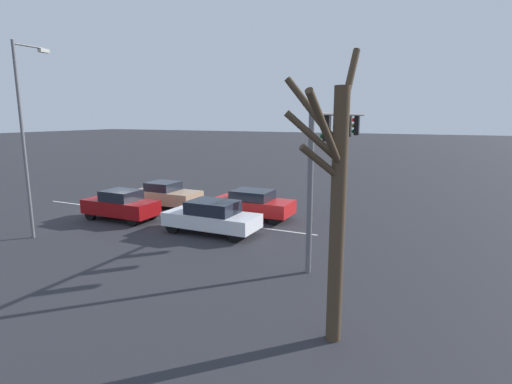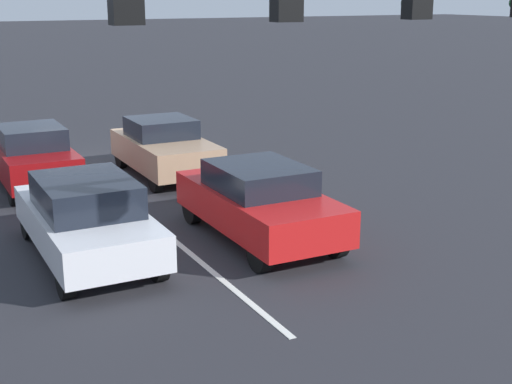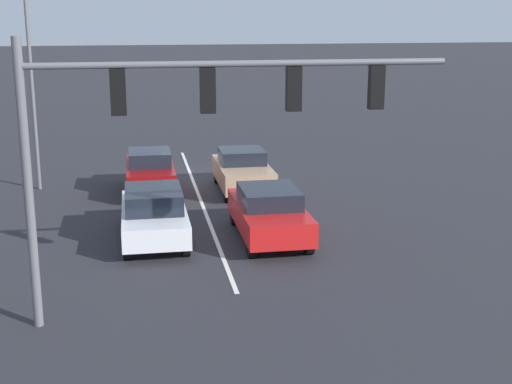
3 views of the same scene
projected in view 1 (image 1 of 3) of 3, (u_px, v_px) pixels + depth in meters
The scene contains 9 objects.
ground_plane at pixel (123, 210), 23.63m from camera, with size 240.00×240.00×0.00m, color #28282D.
lane_stripe_left_divider at pixel (163, 215), 22.39m from camera, with size 0.12×17.91×0.01m, color silver.
car_white_midlane_front at pixel (212, 217), 18.82m from camera, with size 1.87×4.51×1.57m.
car_red_leftlane_front at pixel (253, 204), 21.62m from camera, with size 1.89×4.37×1.56m.
car_tan_leftlane_second at pixel (166, 195), 24.22m from camera, with size 1.87×4.07×1.56m.
car_maroon_midlane_second at pixel (121, 205), 21.28m from camera, with size 1.73×4.06×1.62m.
traffic_signal_gantry at pixel (334, 140), 16.19m from camera, with size 9.07×0.37×6.15m.
street_lamp_right_shoulder at pixel (26, 129), 17.51m from camera, with size 1.71×0.24×8.63m.
bare_tree_near at pixel (335, 199), 9.26m from camera, with size 2.56×1.53×7.01m.
Camera 1 is at (17.43, 16.98, 5.45)m, focal length 28.00 mm.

